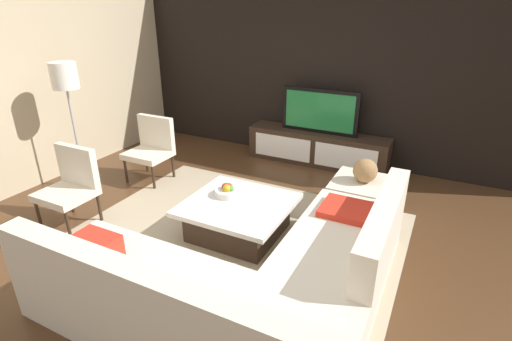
# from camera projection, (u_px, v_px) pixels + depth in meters

# --- Properties ---
(ground_plane) EXTENTS (14.00, 14.00, 0.00)m
(ground_plane) POSITION_uv_depth(u_px,v_px,m) (242.00, 241.00, 4.08)
(ground_plane) COLOR #4C301C
(feature_wall_back) EXTENTS (6.40, 0.12, 2.80)m
(feature_wall_back) POSITION_uv_depth(u_px,v_px,m) (329.00, 68.00, 5.73)
(feature_wall_back) COLOR black
(feature_wall_back) RESTS_ON ground
(side_wall_left) EXTENTS (0.12, 5.20, 2.80)m
(side_wall_left) POSITION_uv_depth(u_px,v_px,m) (31.00, 78.00, 5.01)
(side_wall_left) COLOR #C6B28E
(side_wall_left) RESTS_ON ground
(area_rug) EXTENTS (3.34, 2.74, 0.01)m
(area_rug) POSITION_uv_depth(u_px,v_px,m) (234.00, 238.00, 4.12)
(area_rug) COLOR tan
(area_rug) RESTS_ON ground
(media_console) EXTENTS (2.13, 0.45, 0.50)m
(media_console) POSITION_uv_depth(u_px,v_px,m) (317.00, 148.00, 5.94)
(media_console) COLOR #332319
(media_console) RESTS_ON ground
(television) EXTENTS (1.15, 0.06, 0.65)m
(television) POSITION_uv_depth(u_px,v_px,m) (320.00, 111.00, 5.71)
(television) COLOR black
(television) RESTS_ON media_console
(sectional_couch) EXTENTS (2.54, 2.44, 0.82)m
(sectional_couch) POSITION_uv_depth(u_px,v_px,m) (250.00, 282.00, 3.05)
(sectional_couch) COLOR beige
(sectional_couch) RESTS_ON ground
(coffee_table) EXTENTS (1.07, 1.01, 0.38)m
(coffee_table) POSITION_uv_depth(u_px,v_px,m) (238.00, 217.00, 4.13)
(coffee_table) COLOR #332319
(coffee_table) RESTS_ON ground
(accent_chair_near) EXTENTS (0.55, 0.50, 0.87)m
(accent_chair_near) POSITION_uv_depth(u_px,v_px,m) (71.00, 182.00, 4.26)
(accent_chair_near) COLOR #332319
(accent_chair_near) RESTS_ON ground
(floor_lamp) EXTENTS (0.32, 0.32, 1.64)m
(floor_lamp) POSITION_uv_depth(u_px,v_px,m) (66.00, 84.00, 4.75)
(floor_lamp) COLOR #A5A5AA
(floor_lamp) RESTS_ON ground
(ottoman) EXTENTS (0.70, 0.70, 0.40)m
(ottoman) POSITION_uv_depth(u_px,v_px,m) (362.00, 197.00, 4.56)
(ottoman) COLOR beige
(ottoman) RESTS_ON ground
(fruit_bowl) EXTENTS (0.28, 0.28, 0.14)m
(fruit_bowl) POSITION_uv_depth(u_px,v_px,m) (228.00, 191.00, 4.19)
(fruit_bowl) COLOR silver
(fruit_bowl) RESTS_ON coffee_table
(accent_chair_far) EXTENTS (0.57, 0.50, 0.87)m
(accent_chair_far) POSITION_uv_depth(u_px,v_px,m) (152.00, 145.00, 5.36)
(accent_chair_far) COLOR #332319
(accent_chair_far) RESTS_ON ground
(decorative_ball) EXTENTS (0.28, 0.28, 0.28)m
(decorative_ball) POSITION_uv_depth(u_px,v_px,m) (365.00, 171.00, 4.42)
(decorative_ball) COLOR #997247
(decorative_ball) RESTS_ON ottoman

